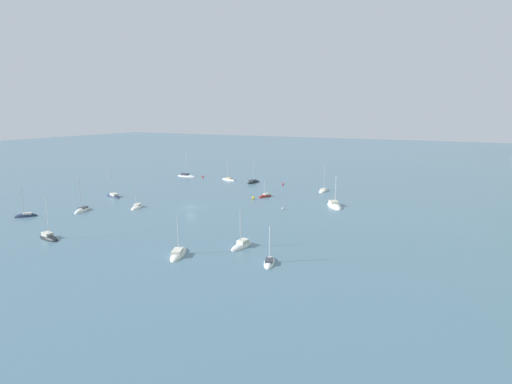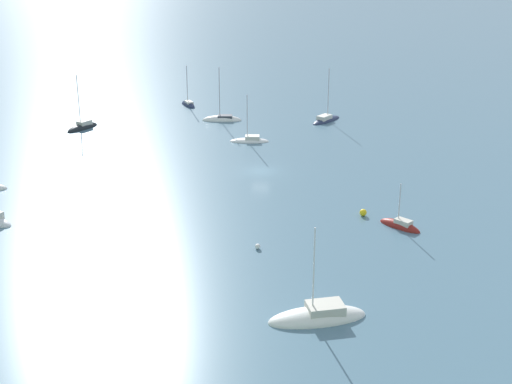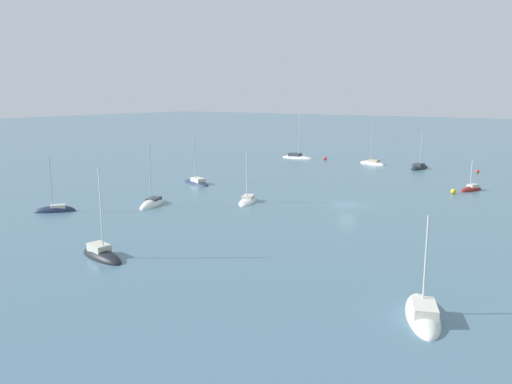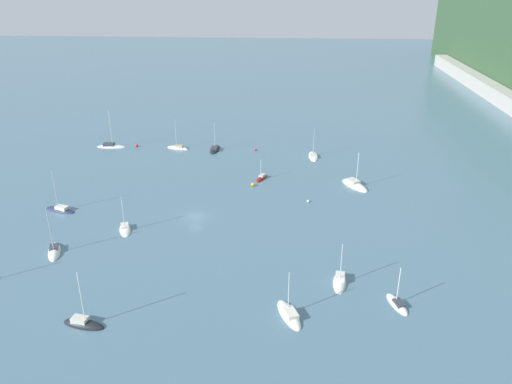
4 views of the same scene
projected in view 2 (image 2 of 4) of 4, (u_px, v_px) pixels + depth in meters
ground_plane at (260, 171)px, 97.65m from camera, size 600.00×600.00×0.00m
sailboat_0 at (222, 120)px, 123.15m from camera, size 7.14×4.42×10.17m
sailboat_5 at (250, 141)px, 111.07m from camera, size 6.49×4.13×7.99m
sailboat_6 at (188, 105)px, 133.49m from camera, size 4.97×4.78×8.33m
sailboat_8 at (83, 128)px, 118.29m from camera, size 3.27×6.78×9.86m
sailboat_9 at (326, 120)px, 122.88m from camera, size 4.46×7.75×9.64m
sailboat_12 at (318, 318)px, 60.81m from camera, size 8.91×7.24×9.51m
sailboat_13 at (400, 226)px, 79.39m from camera, size 5.37×3.46×5.81m
mooring_buoy_2 at (363, 213)px, 82.39m from camera, size 0.82×0.82×0.82m
mooring_buoy_3 at (258, 246)px, 73.95m from camera, size 0.57×0.57×0.57m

